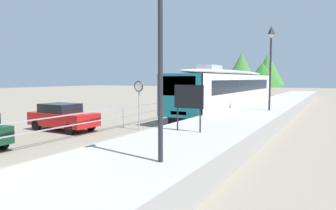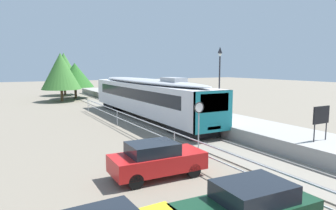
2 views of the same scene
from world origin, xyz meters
The scene contains 13 objects.
ground_plane centered at (-3.00, 22.00, 0.00)m, with size 160.00×160.00×0.00m, color slate.
track_rails centered at (0.00, 22.00, 0.03)m, with size 3.20×60.00×0.14m.
commuter_train centered at (0.00, 22.58, 2.15)m, with size 2.82×19.77×3.74m.
station_platform centered at (3.25, 22.00, 0.45)m, with size 3.90×60.00×0.90m, color #999691.
platform_lamp_mid_platform centered at (4.16, 17.56, 4.62)m, with size 0.34×0.34×5.35m.
platform_notice_board centered at (2.93, 7.82, 2.19)m, with size 1.20×0.08×1.80m.
speed_limit_sign centered at (-1.95, 11.66, 2.12)m, with size 0.61×0.10×2.81m.
carpark_fence centered at (-3.30, 12.00, 0.91)m, with size 0.06×36.06×1.25m.
parked_hatchback_dark_green centered at (-5.54, 4.20, 0.79)m, with size 4.08×1.96×1.53m.
parked_hatchback_red centered at (-5.66, 9.48, 0.79)m, with size 4.05×1.87×1.53m.
tree_behind_carpark centered at (-1.64, 43.52, 3.46)m, with size 5.37×5.37×5.22m.
tree_behind_station_far centered at (-2.05, 49.57, 4.41)m, with size 5.41×5.41×6.91m.
tree_distant_left centered at (-4.04, 40.89, 4.09)m, with size 5.21×5.21×6.54m.
Camera 2 is at (-11.26, -1.57, 4.70)m, focal length 32.17 mm.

